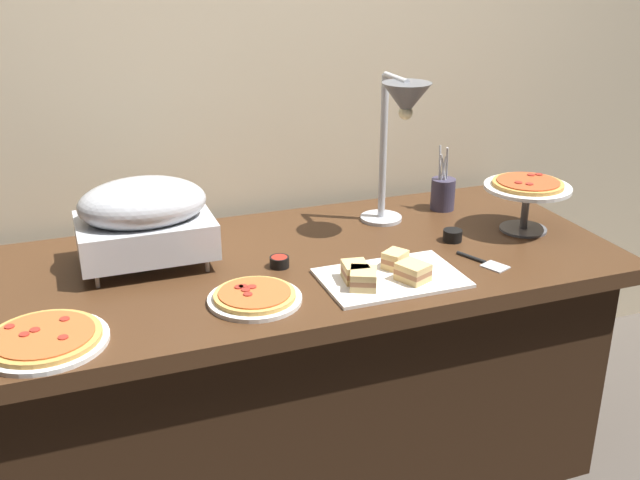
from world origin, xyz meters
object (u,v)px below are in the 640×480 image
at_px(sandwich_platter, 386,275).
at_px(pizza_plate_raised_stand, 527,191).
at_px(chafing_dish, 144,218).
at_px(serving_spatula, 483,262).
at_px(heat_lamp, 401,115).
at_px(pizza_plate_front, 44,339).
at_px(sauce_cup_near, 453,235).
at_px(sauce_cup_far, 279,261).
at_px(pizza_plate_center, 255,297).
at_px(utensil_holder, 443,193).

bearing_deg(sandwich_platter, pizza_plate_raised_stand, 18.77).
height_order(chafing_dish, serving_spatula, chafing_dish).
xyz_separation_m(heat_lamp, serving_spatula, (0.13, -0.31, -0.38)).
height_order(chafing_dish, pizza_plate_front, chafing_dish).
distance_m(heat_lamp, pizza_plate_front, 1.21).
relative_size(heat_lamp, pizza_plate_raised_stand, 1.80).
relative_size(chafing_dish, pizza_plate_raised_stand, 1.38).
distance_m(chafing_dish, pizza_plate_raised_stand, 1.20).
bearing_deg(sauce_cup_near, sauce_cup_far, -179.87).
distance_m(pizza_plate_front, serving_spatula, 1.22).
height_order(pizza_plate_raised_stand, sauce_cup_far, pizza_plate_raised_stand).
xyz_separation_m(chafing_dish, sandwich_platter, (0.60, -0.35, -0.13)).
bearing_deg(sauce_cup_far, heat_lamp, 16.63).
xyz_separation_m(heat_lamp, pizza_plate_center, (-0.57, -0.32, -0.37)).
relative_size(heat_lamp, pizza_plate_center, 2.00).
bearing_deg(chafing_dish, sauce_cup_near, -9.28).
bearing_deg(pizza_plate_raised_stand, sandwich_platter, -161.23).
height_order(heat_lamp, pizza_plate_front, heat_lamp).
bearing_deg(serving_spatula, chafing_dish, 160.08).
distance_m(heat_lamp, sandwich_platter, 0.53).
relative_size(pizza_plate_raised_stand, sauce_cup_far, 4.85).
bearing_deg(sauce_cup_near, heat_lamp, 135.23).
relative_size(pizza_plate_raised_stand, sauce_cup_near, 4.59).
xyz_separation_m(pizza_plate_center, utensil_holder, (0.81, 0.46, 0.05)).
xyz_separation_m(sandwich_platter, sauce_cup_near, (0.32, 0.20, -0.00)).
bearing_deg(serving_spatula, pizza_plate_front, -177.74).
distance_m(pizza_plate_front, pizza_plate_center, 0.53).
xyz_separation_m(sauce_cup_far, utensil_holder, (0.69, 0.28, 0.04)).
bearing_deg(utensil_holder, sandwich_platter, -132.79).
distance_m(pizza_plate_center, serving_spatula, 0.70).
xyz_separation_m(sauce_cup_near, sauce_cup_far, (-0.57, -0.00, -0.00)).
xyz_separation_m(chafing_dish, serving_spatula, (0.92, -0.33, -0.14)).
height_order(pizza_plate_center, sauce_cup_near, sauce_cup_near).
bearing_deg(chafing_dish, heat_lamp, -1.52).
bearing_deg(heat_lamp, utensil_holder, 30.43).
distance_m(pizza_plate_front, sauce_cup_far, 0.69).
bearing_deg(utensil_holder, serving_spatula, -104.13).
height_order(heat_lamp, serving_spatula, heat_lamp).
xyz_separation_m(sandwich_platter, sauce_cup_far, (-0.25, 0.20, -0.00)).
distance_m(chafing_dish, serving_spatula, 0.99).
relative_size(pizza_plate_raised_stand, serving_spatula, 1.63).
height_order(pizza_plate_raised_stand, utensil_holder, utensil_holder).
relative_size(pizza_plate_front, sandwich_platter, 0.76).
bearing_deg(sauce_cup_far, pizza_plate_front, -160.48).
bearing_deg(pizza_plate_center, chafing_dish, 123.68).
xyz_separation_m(pizza_plate_front, sandwich_platter, (0.90, 0.03, 0.01)).
bearing_deg(pizza_plate_center, pizza_plate_raised_stand, 11.25).
bearing_deg(pizza_plate_raised_stand, sauce_cup_near, -179.66).
relative_size(chafing_dish, sauce_cup_near, 6.33).
height_order(pizza_plate_front, serving_spatula, pizza_plate_front).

